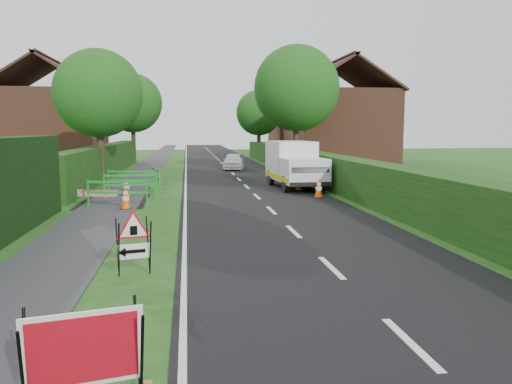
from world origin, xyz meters
TOP-DOWN VIEW (x-y plane):
  - ground at (0.00, 0.00)m, footprint 120.00×120.00m
  - road_surface at (2.50, 35.00)m, footprint 6.00×90.00m
  - footpath at (-3.00, 35.00)m, footprint 2.00×90.00m
  - hedge_west_far at (-5.00, 22.00)m, footprint 1.00×24.00m
  - hedge_east at (6.50, 16.00)m, footprint 1.20×50.00m
  - house_west at (-10.00, 30.00)m, footprint 7.50×7.40m
  - house_east_a at (11.00, 28.00)m, footprint 7.50×7.40m
  - house_east_b at (12.00, 42.00)m, footprint 7.50×7.40m
  - tree_nw at (-4.60, 18.00)m, footprint 4.40×4.40m
  - tree_ne at (6.40, 22.00)m, footprint 5.20×5.20m
  - tree_fw at (-4.60, 34.00)m, footprint 4.80×4.80m
  - tree_fe at (6.40, 38.00)m, footprint 4.20×4.20m
  - red_rect_sign at (-1.29, -3.38)m, footprint 1.23×0.90m
  - triangle_sign at (-1.29, 1.02)m, footprint 0.86×0.86m
  - works_van at (4.65, 14.39)m, footprint 2.11×4.80m
  - traffic_cone_0 at (4.89, 10.87)m, footprint 0.38×0.38m
  - traffic_cone_1 at (4.64, 13.26)m, footprint 0.38×0.38m
  - traffic_cone_2 at (4.74, 16.44)m, footprint 0.38×0.38m
  - traffic_cone_3 at (-2.35, 9.02)m, footprint 0.38×0.38m
  - traffic_cone_4 at (-2.69, 12.20)m, footprint 0.38×0.38m
  - ped_barrier_0 at (-2.64, 9.26)m, footprint 2.09×0.58m
  - ped_barrier_1 at (-2.46, 11.66)m, footprint 2.07×0.38m
  - ped_barrier_2 at (-2.63, 13.47)m, footprint 2.09×0.75m
  - ped_barrier_3 at (-1.68, 14.62)m, footprint 0.79×2.09m
  - redwhite_plank at (-3.43, 9.96)m, footprint 1.45×0.45m
  - hatchback_car at (2.87, 25.40)m, footprint 1.87×3.51m

SIDE VIEW (x-z plane):
  - ground at x=0.00m, z-range 0.00..0.00m
  - hedge_west_far at x=-5.00m, z-range -0.90..0.90m
  - hedge_east at x=6.50m, z-range -0.75..0.75m
  - redwhite_plank at x=-3.43m, z-range -0.12..0.12m
  - road_surface at x=2.50m, z-range -0.01..0.01m
  - footpath at x=-3.00m, z-range -0.01..0.02m
  - traffic_cone_0 at x=4.89m, z-range 0.00..0.79m
  - traffic_cone_1 at x=4.64m, z-range 0.00..0.79m
  - traffic_cone_2 at x=4.74m, z-range 0.00..0.79m
  - traffic_cone_3 at x=-2.35m, z-range 0.00..0.79m
  - traffic_cone_4 at x=-2.69m, z-range 0.00..0.79m
  - red_rect_sign at x=-1.29m, z-range 0.07..1.03m
  - hatchback_car at x=2.87m, z-range 0.00..1.14m
  - ped_barrier_0 at x=-2.64m, z-range 0.13..1.13m
  - ped_barrier_1 at x=-2.46m, z-range 0.13..1.13m
  - ped_barrier_2 at x=-2.63m, z-range 0.13..1.13m
  - ped_barrier_3 at x=-1.68m, z-range 0.13..1.13m
  - triangle_sign at x=-1.29m, z-range 0.20..1.25m
  - works_van at x=4.65m, z-range 0.06..2.21m
  - house_west at x=-10.00m, z-range -1.04..6.84m
  - house_east_a at x=11.00m, z-range -1.04..6.84m
  - house_east_b at x=12.00m, z-range -1.04..6.84m
  - tree_fe at x=6.40m, z-range 1.05..7.39m
  - tree_nw at x=-4.60m, z-range 1.13..7.83m
  - tree_fw at x=-4.60m, z-range 1.21..8.45m
  - tree_ne at x=6.40m, z-range 1.28..9.07m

